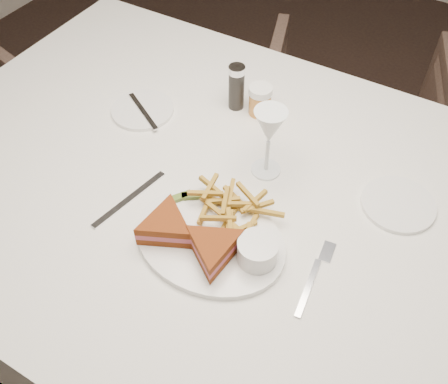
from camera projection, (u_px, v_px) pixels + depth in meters
ground at (321, 355)px, 1.64m from camera, size 5.00×5.00×0.00m
table at (233, 279)px, 1.39m from camera, size 1.63×1.10×0.75m
chair_far at (348, 128)px, 1.86m from camera, size 0.82×0.79×0.67m
table_setting at (228, 199)px, 1.05m from camera, size 0.83×0.59×0.18m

